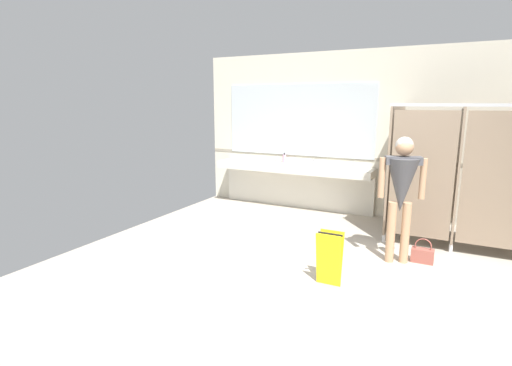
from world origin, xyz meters
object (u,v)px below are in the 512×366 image
object	(u,v)px
handbag	(422,255)
soap_dispenser	(284,158)
wet_floor_sign	(329,258)
person_standing	(402,185)

from	to	relation	value
handbag	soap_dispenser	world-z (taller)	soap_dispenser
soap_dispenser	wet_floor_sign	world-z (taller)	soap_dispenser
person_standing	wet_floor_sign	bearing A→B (deg)	-119.82
handbag	wet_floor_sign	bearing A→B (deg)	-127.33
person_standing	handbag	bearing A→B (deg)	24.91
handbag	wet_floor_sign	distance (m)	1.51
handbag	wet_floor_sign	size ratio (longest dim) A/B	0.52
soap_dispenser	person_standing	bearing A→B (deg)	-38.57
handbag	soap_dispenser	distance (m)	3.41
handbag	soap_dispenser	xyz separation A→B (m)	(-2.75, 1.81, 0.87)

